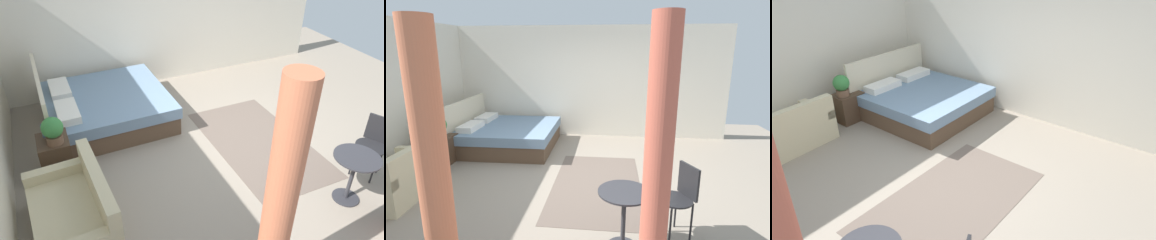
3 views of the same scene
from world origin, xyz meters
TOP-DOWN VIEW (x-y plane):
  - ground_plane at (0.00, 0.00)m, footprint 8.33×9.68m
  - wall_back at (0.00, 3.34)m, footprint 8.33×0.12m
  - wall_right at (2.66, 0.00)m, footprint 0.12×6.68m
  - area_rug at (-0.22, -0.36)m, footprint 2.50×1.41m
  - bed at (1.45, 1.75)m, footprint 1.97×2.06m
  - couch at (-0.85, 2.59)m, footprint 1.47×0.92m
  - nightstand at (0.41, 2.67)m, footprint 0.49×0.42m
  - potted_plant at (0.31, 2.63)m, footprint 0.29×0.29m
  - vase at (0.53, 2.71)m, footprint 0.14×0.14m
  - balcony_table at (-1.76, -0.73)m, footprint 0.57×0.57m
  - cafe_chair_near_window at (-1.44, -1.39)m, footprint 0.55×0.55m
  - curtain_left at (-2.41, -0.94)m, footprint 0.23×0.23m
  - curtain_right at (-2.41, 0.98)m, footprint 0.28×0.28m

SIDE VIEW (x-z plane):
  - ground_plane at x=0.00m, z-range -0.02..0.00m
  - area_rug at x=-0.22m, z-range 0.00..0.01m
  - couch at x=-0.85m, z-range -0.13..0.66m
  - nightstand at x=0.41m, z-range 0.00..0.53m
  - bed at x=1.45m, z-range -0.25..0.82m
  - balcony_table at x=-1.76m, z-range 0.13..0.82m
  - cafe_chair_near_window at x=-1.44m, z-range 0.10..0.98m
  - vase at x=0.53m, z-range 0.53..0.72m
  - potted_plant at x=0.31m, z-range 0.55..0.94m
  - curtain_left at x=-2.41m, z-range 0.00..2.44m
  - curtain_right at x=-2.41m, z-range 0.00..2.44m
  - wall_back at x=0.00m, z-range 0.00..2.72m
  - wall_right at x=2.66m, z-range 0.00..2.72m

